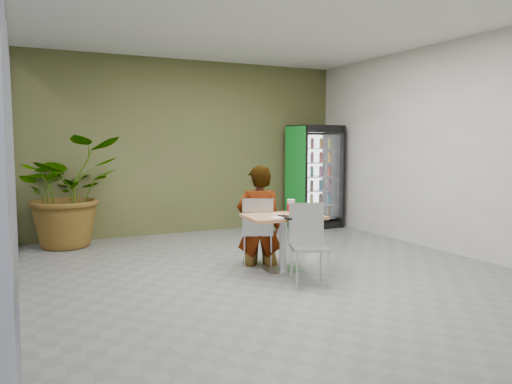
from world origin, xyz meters
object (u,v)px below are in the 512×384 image
Objects in this scene: cafeteria_tray at (298,217)px; beverage_fridge at (315,177)px; soda_cup at (291,207)px; seated_woman at (259,226)px; dining_table at (283,232)px; potted_plant at (68,191)px; chair_near at (308,237)px; chair_far at (258,226)px.

cafeteria_tray is 0.21× the size of beverage_fridge.
seated_woman is at bearing 121.20° from soda_cup.
beverage_fridge reaches higher than soda_cup.
dining_table is 0.51m from seated_woman.
potted_plant is at bearing 130.65° from soda_cup.
chair_near is at bearing -127.03° from beverage_fridge.
chair_near is 4.10m from beverage_fridge.
chair_far is at bearing -48.93° from potted_plant.
cafeteria_tray is at bearing 103.00° from chair_near.
chair_near is 5.10× the size of soda_cup.
chair_far is 2.19× the size of cafeteria_tray.
dining_table is 3.68m from beverage_fridge.
chair_near is (0.03, -0.55, 0.02)m from dining_table.
chair_far is 0.52× the size of potted_plant.
cafeteria_tray is (0.17, -0.77, 0.23)m from seated_woman.
dining_table is 0.51× the size of beverage_fridge.
potted_plant is at bearing 143.67° from chair_near.
cafeteria_tray is 4.04m from potted_plant.
potted_plant is at bearing 128.10° from dining_table.
beverage_fridge is at bearing 76.39° from chair_near.
cafeteria_tray is 0.24× the size of potted_plant.
soda_cup is (0.16, 0.08, 0.30)m from dining_table.
beverage_fridge is (2.24, 3.40, 0.45)m from chair_near.
chair_far is 0.98× the size of chair_near.
cafeteria_tray is at bearing -104.68° from soda_cup.
chair_far is at bearing 68.62° from seated_woman.
chair_near is at bearing -56.16° from potted_plant.
cafeteria_tray is (0.07, -0.27, 0.23)m from dining_table.
potted_plant is (-2.40, 3.25, 0.13)m from cafeteria_tray.
chair_far is 0.46× the size of beverage_fridge.
chair_near is 0.70m from soda_cup.
chair_near reaches higher than dining_table.
cafeteria_tray is at bearing 130.33° from chair_far.
beverage_fridge reaches higher than cafeteria_tray.
soda_cup is at bearing 145.70° from seated_woman.
beverage_fridge reaches higher than chair_far.
beverage_fridge is 4.61m from potted_plant.
seated_woman is 8.95× the size of soda_cup.
chair_near is 0.35m from cafeteria_tray.
seated_woman reaches higher than chair_near.
beverage_fridge is at bearing -110.85° from seated_woman.
seated_woman is (-0.10, 0.50, 0.00)m from dining_table.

